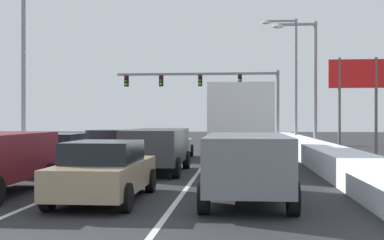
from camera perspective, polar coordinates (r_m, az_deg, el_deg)
The scene contains 18 objects.
ground_plane at distance 21.17m, azimuth -3.54°, elevation -5.49°, with size 120.00×120.00×0.00m, color #28282B.
lane_stripe_between_right_lane_and_center_lane at distance 24.62m, azimuth 1.70°, elevation -4.69°, with size 0.14×40.38×0.01m, color silver.
lane_stripe_between_center_lane_and_left_lane at distance 25.06m, azimuth -6.11°, elevation -4.60°, with size 0.14×40.38×0.01m, color silver.
snow_bank_right_shoulder at distance 24.83m, azimuth 14.02°, elevation -3.63°, with size 1.64×40.38×0.89m, color white.
snow_bank_left_shoulder at distance 26.59m, azimuth -17.40°, elevation -3.58°, with size 1.70×40.38×0.71m, color white.
suv_gray_right_lane_nearest at distance 12.53m, azimuth 6.27°, elevation -4.70°, with size 2.16×4.90×1.67m.
box_truck_right_lane_second at distance 20.81m, azimuth 5.53°, elevation -0.34°, with size 2.53×7.20×3.36m.
suv_black_right_lane_third at distance 29.03m, azimuth 5.72°, elevation -1.96°, with size 2.16×4.90×1.67m.
sedan_tan_center_lane_nearest at distance 12.83m, azimuth -9.93°, elevation -5.72°, with size 2.00×4.50×1.51m.
suv_charcoal_center_lane_second at distance 19.19m, azimuth -4.02°, elevation -3.03°, with size 2.16×4.90×1.67m.
sedan_silver_center_lane_third at distance 25.97m, azimuth -2.41°, elevation -2.76°, with size 2.00×4.50×1.51m.
sedan_navy_left_lane_second at distance 19.80m, azimuth -14.83°, elevation -3.66°, with size 2.00×4.50×1.51m.
sedan_red_left_lane_third at distance 26.10m, azimuth -9.56°, elevation -2.75°, with size 2.00×4.50×1.51m.
traffic_light_gantry at distance 42.96m, azimuth 2.70°, elevation 3.88°, with size 14.00×0.47×6.20m.
street_lamp_right_mid at distance 30.40m, azimuth 13.20°, elevation 5.10°, with size 2.66×0.36×7.82m.
street_lamp_right_far at distance 37.71m, azimuth 11.29°, elevation 5.44°, with size 2.66×0.36×9.46m.
street_lamp_left_mid at distance 26.84m, azimuth -18.07°, elevation 7.58°, with size 2.66×0.36×9.45m.
roadside_sign_right at distance 29.38m, azimuth 18.40°, elevation 3.92°, with size 3.20×0.16×5.50m.
Camera 1 is at (3.22, -6.14, 2.07)m, focal length 46.70 mm.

